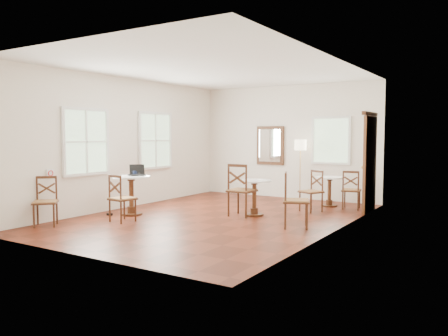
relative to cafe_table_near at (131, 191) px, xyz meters
name	(u,v)px	position (x,y,z in m)	size (l,w,h in m)	color
ground	(216,217)	(1.68, 0.71, -0.51)	(7.00, 7.00, 0.00)	#5C1F0F
room_shell	(221,125)	(1.62, 0.98, 1.38)	(5.02, 7.02, 3.01)	white
cafe_table_near	(131,191)	(0.00, 0.00, 0.00)	(0.78, 0.78, 0.83)	#442311
cafe_table_mid	(254,194)	(2.23, 1.32, -0.05)	(0.71, 0.71, 0.75)	#442311
cafe_table_back	(329,188)	(3.15, 3.36, -0.08)	(0.66, 0.66, 0.70)	#442311
chair_near_a	(121,198)	(0.38, -0.67, -0.05)	(0.48, 0.48, 0.93)	#442311
chair_near_b	(46,201)	(-0.55, -1.70, -0.05)	(0.60, 0.60, 0.92)	#442311
chair_mid_a	(241,190)	(2.03, 1.12, 0.03)	(0.52, 0.52, 1.10)	#442311
chair_mid_b	(295,200)	(3.45, 0.61, -0.01)	(0.62, 0.62, 1.01)	#442311
chair_back_a	(351,190)	(3.71, 3.23, -0.07)	(0.47, 0.47, 0.89)	#442311
chair_back_b	(312,191)	(3.07, 2.44, -0.06)	(0.56, 0.56, 0.91)	#442311
floor_lamp	(300,149)	(2.19, 3.86, 0.82)	(0.30, 0.30, 1.57)	#BF8C3F
laptop	(137,173)	(-0.02, 0.21, 0.37)	(0.41, 0.42, 0.23)	black
mouse	(129,175)	(-0.09, 0.04, 0.33)	(0.09, 0.06, 0.04)	black
navy_mug	(135,173)	(-0.08, 0.20, 0.36)	(0.12, 0.08, 0.09)	black
water_glass	(139,175)	(0.24, -0.02, 0.36)	(0.05, 0.05, 0.09)	white
power_adapter	(110,214)	(-0.35, -0.30, -0.49)	(0.11, 0.07, 0.05)	black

